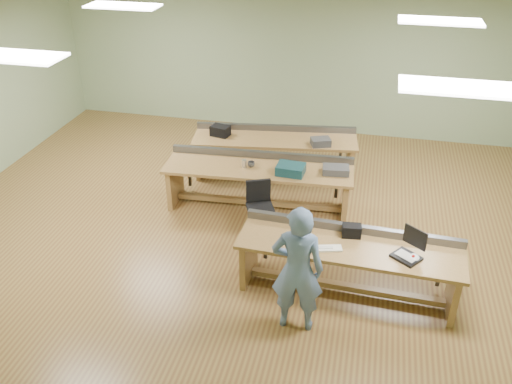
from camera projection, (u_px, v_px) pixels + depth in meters
floor at (251, 225)px, 8.60m from camera, size 10.00×10.00×0.00m
ceiling at (250, 34)px, 7.10m from camera, size 10.00×10.00×0.00m
wall_back at (295, 61)px, 11.23m from camera, size 10.00×0.04×3.00m
wall_front at (140, 334)px, 4.47m from camera, size 10.00×0.04×3.00m
fluor_panels at (250, 37)px, 7.12m from camera, size 6.20×3.50×0.03m
workbench_front at (348, 257)px, 6.96m from camera, size 2.87×0.87×0.86m
workbench_mid at (259, 177)px, 8.83m from camera, size 3.08×0.99×0.86m
workbench_back at (275, 147)px, 9.81m from camera, size 3.01×1.18×0.86m
person at (297, 270)px, 6.27m from camera, size 0.64×0.44×1.69m
laptop_base at (406, 257)px, 6.60m from camera, size 0.42×0.40×0.04m
laptop_screen at (415, 237)px, 6.55m from camera, size 0.27×0.21×0.25m
keyboard at (326, 248)px, 6.77m from camera, size 0.42×0.23×0.02m
trackball_mouse at (414, 257)px, 6.57m from camera, size 0.13×0.15×0.06m
camera_bag at (352, 231)px, 6.98m from camera, size 0.26×0.18×0.17m
task_chair at (260, 215)px, 8.30m from camera, size 0.59×0.59×0.84m
parts_bin_teal at (291, 169)px, 8.48m from camera, size 0.45×0.35×0.15m
parts_bin_grey at (336, 170)px, 8.50m from camera, size 0.44×0.31×0.11m
mug at (251, 164)px, 8.70m from camera, size 0.12×0.12×0.09m
drinks_can at (244, 164)px, 8.68m from camera, size 0.09×0.09×0.13m
storage_box_back at (220, 131)px, 9.74m from camera, size 0.37×0.30×0.18m
tray_back at (321, 142)px, 9.39m from camera, size 0.39×0.34×0.13m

